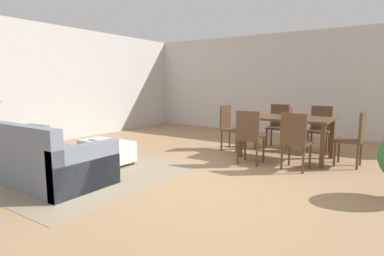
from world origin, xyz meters
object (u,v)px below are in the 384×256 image
object	(u,v)px
dining_chair_near_left	(249,134)
dining_table	(286,122)
dining_chair_far_left	(278,123)
dining_chair_head_west	(229,125)
dining_chair_head_east	(355,136)
vase_centerpiece	(291,112)
ottoman_table	(107,150)
dining_chair_near_right	(295,138)
dining_chair_far_right	(320,126)
book_on_ottoman	(98,139)
couch	(37,160)

from	to	relation	value
dining_chair_near_left	dining_table	bearing A→B (deg)	66.63
dining_chair_far_left	dining_chair_head_west	xyz separation A→B (m)	(-0.75, -0.82, 0.00)
dining_chair_head_east	dining_chair_far_left	bearing A→B (deg)	150.78
dining_chair_far_left	vase_centerpiece	xyz separation A→B (m)	(0.51, -0.86, 0.34)
ottoman_table	dining_table	distance (m)	3.26
dining_chair_near_right	dining_chair_far_right	size ratio (longest dim) A/B	1.00
ottoman_table	vase_centerpiece	xyz separation A→B (m)	(2.50, 2.15, 0.63)
ottoman_table	dining_chair_far_right	xyz separation A→B (m)	(2.84, 3.01, 0.29)
dining_chair_near_right	dining_chair_head_east	bearing A→B (deg)	46.19
dining_chair_far_left	vase_centerpiece	distance (m)	1.06
dining_chair_head_east	vase_centerpiece	bearing A→B (deg)	179.16
dining_chair_near_left	book_on_ottoman	xyz separation A→B (m)	(-2.20, -1.36, -0.10)
dining_chair_far_right	book_on_ottoman	distance (m)	4.27
dining_chair_near_right	dining_chair_head_west	world-z (taller)	same
dining_chair_head_east	book_on_ottoman	size ratio (longest dim) A/B	3.54
dining_chair_near_left	dining_chair_head_east	world-z (taller)	same
dining_table	book_on_ottoman	world-z (taller)	dining_table
dining_table	book_on_ottoman	size ratio (longest dim) A/B	6.04
dining_chair_far_left	dining_chair_head_west	world-z (taller)	same
couch	vase_centerpiece	size ratio (longest dim) A/B	11.04
dining_chair_near_left	dining_chair_far_left	world-z (taller)	same
dining_table	couch	bearing A→B (deg)	-127.56
dining_chair_near_right	dining_chair_head_west	xyz separation A→B (m)	(-1.57, 0.83, 0.00)
couch	dining_chair_near_right	world-z (taller)	dining_chair_near_right
dining_chair_far_left	couch	bearing A→B (deg)	-116.90
ottoman_table	book_on_ottoman	xyz separation A→B (m)	(-0.14, -0.05, 0.19)
couch	dining_table	bearing A→B (deg)	52.44
dining_table	dining_chair_far_right	size ratio (longest dim) A/B	1.71
dining_chair_near_right	couch	bearing A→B (deg)	-139.36
book_on_ottoman	dining_table	bearing A→B (deg)	40.69
dining_chair_far_right	dining_chair_head_east	xyz separation A→B (m)	(0.72, -0.88, 0.00)
dining_table	dining_chair_head_west	bearing A→B (deg)	178.15
couch	dining_chair_far_right	xyz separation A→B (m)	(2.96, 4.17, 0.23)
dining_chair_near_left	dining_chair_far_right	bearing A→B (deg)	65.34
couch	dining_chair_near_right	xyz separation A→B (m)	(2.93, 2.52, 0.23)
couch	vase_centerpiece	xyz separation A→B (m)	(2.63, 3.31, 0.57)
dining_chair_far_left	dining_chair_head_east	distance (m)	1.79
couch	dining_table	xyz separation A→B (m)	(2.54, 3.31, 0.38)
dining_chair_far_right	dining_chair_head_east	size ratio (longest dim) A/B	1.00
ottoman_table	dining_chair_far_right	bearing A→B (deg)	46.68
dining_chair_far_left	dining_chair_near_left	bearing A→B (deg)	-87.70
dining_chair_near_left	vase_centerpiece	size ratio (longest dim) A/B	4.61
dining_chair_far_left	book_on_ottoman	size ratio (longest dim) A/B	3.54
couch	dining_chair_near_left	bearing A→B (deg)	48.58
vase_centerpiece	book_on_ottoman	size ratio (longest dim) A/B	0.77
dining_chair_head_east	dining_chair_far_right	bearing A→B (deg)	129.29
dining_chair_near_left	dining_chair_head_east	xyz separation A→B (m)	(1.50, 0.82, 0.00)
book_on_ottoman	dining_chair_near_right	bearing A→B (deg)	25.53
ottoman_table	dining_chair_head_west	xyz separation A→B (m)	(1.24, 2.18, 0.29)
couch	dining_chair_near_left	size ratio (longest dim) A/B	2.39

